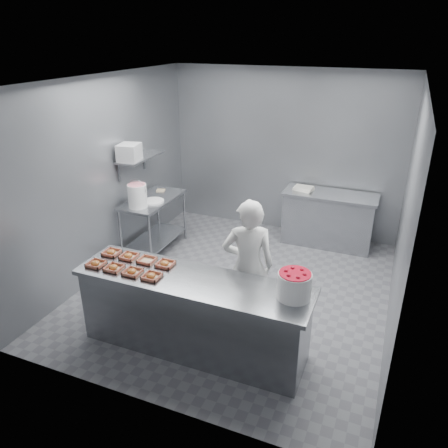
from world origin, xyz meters
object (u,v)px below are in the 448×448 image
Objects in this scene: tray_4 at (111,252)px; appliance at (129,152)px; tray_6 at (147,260)px; strawberry_tub at (294,284)px; tray_1 at (114,268)px; glaze_bucket at (137,195)px; back_counter at (328,219)px; worker at (248,266)px; tray_0 at (96,264)px; prep_table at (154,217)px; tray_5 at (129,256)px; tray_2 at (132,272)px; tray_7 at (165,264)px; service_counter at (193,314)px; tray_3 at (152,276)px.

appliance is (-0.69, 1.53, 0.77)m from tray_4.
strawberry_tub is at bearing -2.54° from tray_6.
glaze_bucket is at bearing 114.44° from tray_1.
worker reaches higher than back_counter.
glaze_bucket is at bearing 107.42° from tray_0.
back_counter is at bearing 93.24° from strawberry_tub.
back_counter is 4.50× the size of strawberry_tub.
prep_table is 2.26m from tray_1.
tray_5 is 0.56× the size of strawberry_tub.
tray_1 is at bearing -73.69° from appliance.
worker is (1.06, 0.47, -0.10)m from tray_6.
tray_1 is at bearing -50.59° from tray_4.
tray_2 is at bearing 0.00° from tray_0.
tray_7 is at bearing -112.82° from back_counter.
tray_7 is 0.11× the size of worker.
back_counter is at bearing 74.52° from service_counter.
worker is (1.30, 0.47, -0.10)m from tray_5.
tray_7 is 2.22m from appliance.
worker is (-0.48, -2.64, 0.37)m from back_counter.
tray_1 is 0.24m from tray_2.
tray_4 is at bearing 129.41° from tray_1.
service_counter is 13.88× the size of tray_4.
tray_4 is at bearing 180.00° from tray_7.
worker is 3.83× the size of glaze_bucket.
tray_3 is 0.44× the size of glaze_bucket.
back_counter is at bearing 67.18° from tray_7.
tray_7 is at bearing -0.00° from tray_6.
prep_table is 6.40× the size of tray_2.
tray_6 is 2.08m from appliance.
prep_table is 2.22m from tray_7.
tray_5 is at bearing -2.85° from worker.
appliance is (-1.41, 1.83, 0.77)m from tray_3.
prep_table is 3.66× the size of appliance.
tray_3 is (1.24, -2.10, 0.33)m from prep_table.
strawberry_tub reaches higher than tray_6.
tray_6 is at bearing 180.00° from tray_7.
service_counter is at bearing -19.80° from tray_7.
tray_6 is (1.01, -1.80, 0.33)m from prep_table.
tray_3 reaches higher than back_counter.
tray_4 is at bearing -5.73° from worker.
tray_5 is at bearing -119.91° from back_counter.
tray_2 is at bearing -50.59° from tray_5.
tray_5 is 0.44× the size of glaze_bucket.
tray_5 is (0.00, 0.29, 0.00)m from tray_1.
tray_6 is at bearing 1.21° from worker.
service_counter is 0.83m from worker.
worker reaches higher than strawberry_tub.
tray_1 is 0.56m from tray_7.
tray_0 reaches higher than tray_6.
tray_2 is at bearing 180.00° from tray_3.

